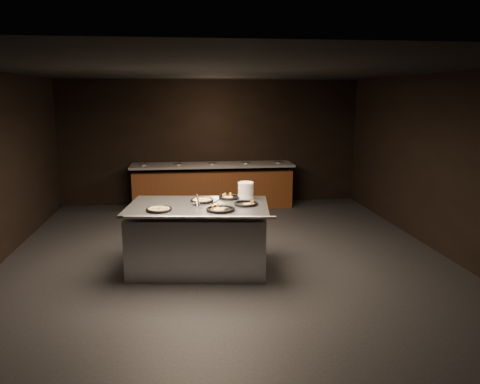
{
  "coord_description": "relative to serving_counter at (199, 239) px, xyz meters",
  "views": [
    {
      "loc": [
        -0.64,
        -7.03,
        2.55
      ],
      "look_at": [
        0.24,
        0.3,
        1.01
      ],
      "focal_mm": 35.0,
      "sensor_mm": 36.0,
      "label": 1
    }
  ],
  "objects": [
    {
      "name": "pan_cheese_whole",
      "position": [
        0.07,
        0.21,
        0.53
      ],
      "size": [
        0.35,
        0.35,
        0.04
      ],
      "rotation": [
        0.0,
        0.0,
        -0.33
      ],
      "color": "black",
      "rests_on": "serving_counter"
    },
    {
      "name": "serving_counter",
      "position": [
        0.0,
        0.0,
        0.0
      ],
      "size": [
        2.18,
        1.55,
        0.98
      ],
      "rotation": [
        0.0,
        0.0,
        -0.13
      ],
      "color": "#B8BABF",
      "rests_on": "ground"
    },
    {
      "name": "pan_veggie_slices",
      "position": [
        0.7,
        -0.07,
        0.53
      ],
      "size": [
        0.35,
        0.35,
        0.04
      ],
      "rotation": [
        0.0,
        0.0,
        -0.91
      ],
      "color": "black",
      "rests_on": "serving_counter"
    },
    {
      "name": "pan_cheese_slices_a",
      "position": [
        0.5,
        0.4,
        0.53
      ],
      "size": [
        0.33,
        0.33,
        0.04
      ],
      "rotation": [
        0.0,
        0.0,
        1.34
      ],
      "color": "black",
      "rests_on": "serving_counter"
    },
    {
      "name": "room",
      "position": [
        0.46,
        0.37,
        0.99
      ],
      "size": [
        7.02,
        8.02,
        2.92
      ],
      "color": "black",
      "rests_on": "ground"
    },
    {
      "name": "pan_cheese_slices_b",
      "position": [
        0.3,
        -0.37,
        0.53
      ],
      "size": [
        0.41,
        0.41,
        0.04
      ],
      "rotation": [
        0.0,
        0.0,
        1.8
      ],
      "color": "black",
      "rests_on": "serving_counter"
    },
    {
      "name": "salad_bar",
      "position": [
        0.46,
        3.93,
        -0.03
      ],
      "size": [
        3.7,
        0.83,
        1.18
      ],
      "color": "#512B13",
      "rests_on": "ground"
    },
    {
      "name": "server_right",
      "position": [
        0.28,
        -0.24,
        0.58
      ],
      "size": [
        0.24,
        0.23,
        0.15
      ],
      "rotation": [
        0.0,
        0.0,
        -0.72
      ],
      "color": "#B8BABF",
      "rests_on": "serving_counter"
    },
    {
      "name": "plate_stack",
      "position": [
        0.75,
        0.35,
        0.64
      ],
      "size": [
        0.24,
        0.24,
        0.25
      ],
      "primitive_type": "cylinder",
      "color": "white",
      "rests_on": "serving_counter"
    },
    {
      "name": "pan_veggie_whole",
      "position": [
        -0.55,
        -0.28,
        0.53
      ],
      "size": [
        0.36,
        0.36,
        0.04
      ],
      "rotation": [
        0.0,
        0.0,
        -0.03
      ],
      "color": "black",
      "rests_on": "serving_counter"
    },
    {
      "name": "server_left",
      "position": [
        -0.01,
        -0.09,
        0.59
      ],
      "size": [
        0.13,
        0.35,
        0.17
      ],
      "rotation": [
        0.0,
        0.0,
        1.81
      ],
      "color": "#B8BABF",
      "rests_on": "serving_counter"
    }
  ]
}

